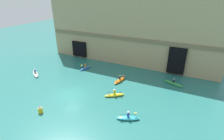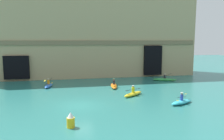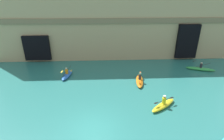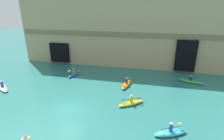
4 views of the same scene
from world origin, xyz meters
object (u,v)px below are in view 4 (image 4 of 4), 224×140
kayak_white (3,87)px  kayak_blue (74,74)px  marker_buoy (26,140)px  kayak_yellow (131,103)px  kayak_green (191,81)px  kayak_cyan (170,132)px  kayak_orange (126,84)px

kayak_white → kayak_blue: bearing=76.9°
marker_buoy → kayak_yellow: bearing=47.8°
kayak_yellow → kayak_white: (-16.37, 0.19, -0.03)m
kayak_green → kayak_cyan: 12.03m
kayak_white → marker_buoy: size_ratio=2.77×
kayak_blue → kayak_cyan: 16.89m
kayak_white → kayak_orange: size_ratio=0.96×
kayak_yellow → kayak_orange: kayak_yellow is taller
kayak_green → kayak_white: bearing=38.2°
kayak_blue → kayak_green: bearing=102.1°
kayak_blue → kayak_orange: kayak_orange is taller
kayak_yellow → marker_buoy: 10.25m
kayak_yellow → marker_buoy: size_ratio=2.47×
kayak_yellow → marker_buoy: bearing=11.1°
kayak_cyan → kayak_yellow: bearing=109.2°
kayak_white → kayak_cyan: 20.46m
kayak_green → kayak_cyan: kayak_green is taller
kayak_blue → kayak_orange: bearing=85.7°
kayak_orange → kayak_yellow: bearing=-156.6°
kayak_blue → kayak_cyan: (13.22, -10.52, -0.00)m
kayak_white → marker_buoy: 12.28m
kayak_blue → kayak_green: 16.84m
kayak_yellow → kayak_blue: bearing=-71.4°
marker_buoy → kayak_orange: bearing=65.1°
kayak_blue → marker_buoy: (2.67, -14.20, 0.29)m
kayak_white → kayak_orange: kayak_orange is taller
kayak_white → kayak_green: size_ratio=0.89×
kayak_blue → kayak_orange: 8.58m
kayak_yellow → kayak_cyan: size_ratio=0.97×
kayak_white → kayak_cyan: kayak_cyan is taller
kayak_blue → marker_buoy: marker_buoy is taller
kayak_orange → marker_buoy: bearing=164.2°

